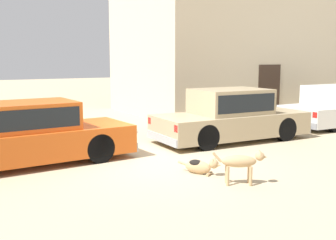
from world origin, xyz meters
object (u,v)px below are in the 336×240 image
stray_dog_spotted (241,162)px  stray_dog_tan (201,166)px  parked_sedan_nearest (28,134)px  parked_sedan_second (231,115)px

stray_dog_spotted → stray_dog_tan: (-0.27, 0.96, -0.26)m
stray_dog_spotted → stray_dog_tan: 1.03m
parked_sedan_nearest → parked_sedan_second: parked_sedan_second is taller
parked_sedan_nearest → stray_dog_spotted: parked_sedan_nearest is taller
parked_sedan_nearest → parked_sedan_second: bearing=-4.2°
stray_dog_spotted → stray_dog_tan: stray_dog_spotted is taller
stray_dog_spotted → stray_dog_tan: bearing=136.3°
parked_sedan_nearest → stray_dog_spotted: size_ratio=5.21×
parked_sedan_second → stray_dog_spotted: (-2.43, -3.48, -0.30)m
parked_sedan_nearest → stray_dog_spotted: bearing=-51.9°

